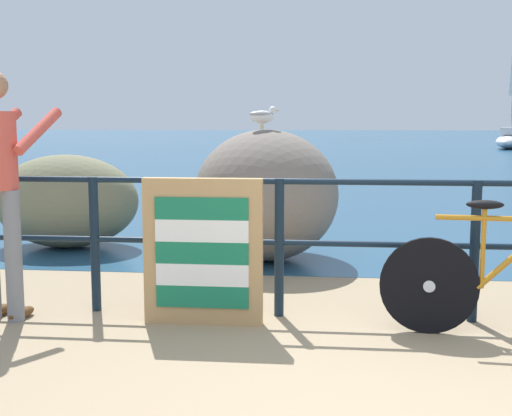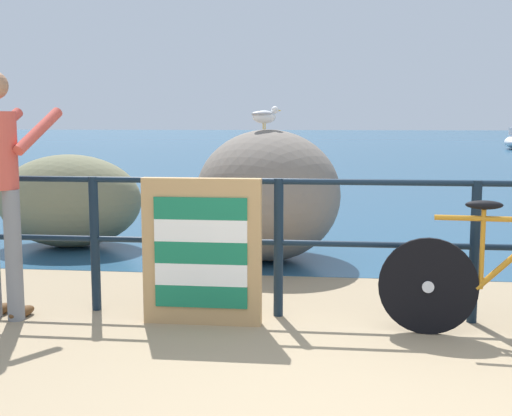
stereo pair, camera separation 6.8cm
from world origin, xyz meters
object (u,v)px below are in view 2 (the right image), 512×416
(person_at_railing, at_px, (1,183))
(folded_deckchair_stack, at_px, (202,252))
(breakwater_boulder_main, at_px, (268,195))
(breakwater_boulder_left, at_px, (70,201))
(seagull, at_px, (264,116))

(person_at_railing, xyz_separation_m, folded_deckchair_stack, (1.45, 0.03, -0.47))
(folded_deckchair_stack, bearing_deg, breakwater_boulder_main, 83.84)
(folded_deckchair_stack, bearing_deg, breakwater_boulder_left, 127.23)
(breakwater_boulder_main, bearing_deg, breakwater_boulder_left, 168.69)
(person_at_railing, distance_m, folded_deckchair_stack, 1.53)
(breakwater_boulder_main, relative_size, breakwater_boulder_left, 0.98)
(folded_deckchair_stack, relative_size, seagull, 3.21)
(folded_deckchair_stack, distance_m, breakwater_boulder_left, 3.43)
(breakwater_boulder_left, xyz_separation_m, seagull, (2.29, -0.51, 0.96))
(breakwater_boulder_main, distance_m, seagull, 0.81)
(person_at_railing, xyz_separation_m, breakwater_boulder_main, (1.70, 2.29, -0.32))
(folded_deckchair_stack, xyz_separation_m, breakwater_boulder_left, (-2.07, 2.73, 0.01))
(folded_deckchair_stack, xyz_separation_m, breakwater_boulder_main, (0.24, 2.27, 0.15))
(breakwater_boulder_main, xyz_separation_m, breakwater_boulder_left, (-2.32, 0.46, -0.15))
(folded_deckchair_stack, bearing_deg, person_at_railing, -179.00)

